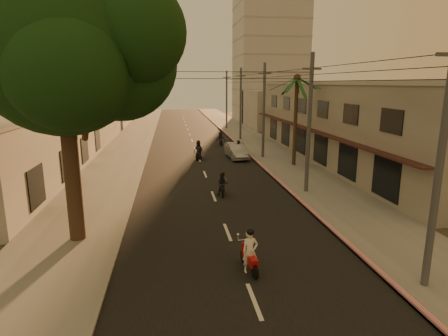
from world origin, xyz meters
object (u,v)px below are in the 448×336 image
(broadleaf_tree, at_px, (72,50))
(scooter_red, at_px, (250,252))
(palm_tree, at_px, (297,83))
(scooter_mid_b, at_px, (238,150))
(scooter_far_b, at_px, (221,139))
(parked_car, at_px, (236,151))
(scooter_mid_a, at_px, (223,185))
(scooter_far_a, at_px, (199,151))

(broadleaf_tree, xyz_separation_m, scooter_red, (6.88, -4.12, -7.68))
(palm_tree, distance_m, scooter_mid_b, 8.64)
(scooter_far_b, distance_m, parked_car, 7.72)
(broadleaf_tree, distance_m, palm_tree, 20.18)
(scooter_red, height_order, scooter_far_b, scooter_red)
(broadleaf_tree, distance_m, scooter_red, 11.10)
(parked_car, bearing_deg, scooter_mid_a, -107.78)
(scooter_far_a, relative_size, parked_car, 0.41)
(broadleaf_tree, relative_size, palm_tree, 1.48)
(scooter_red, bearing_deg, scooter_mid_b, 72.81)
(scooter_far_b, xyz_separation_m, parked_car, (0.51, -7.71, -0.06))
(scooter_mid_a, xyz_separation_m, parked_car, (3.02, 12.07, 0.01))
(palm_tree, height_order, scooter_mid_b, palm_tree)
(broadleaf_tree, distance_m, scooter_far_b, 28.56)
(broadleaf_tree, bearing_deg, scooter_mid_a, 39.55)
(palm_tree, relative_size, scooter_far_b, 4.59)
(scooter_red, bearing_deg, palm_tree, 58.62)
(scooter_far_a, height_order, parked_car, scooter_far_a)
(scooter_mid_b, distance_m, parked_car, 0.20)
(scooter_mid_a, distance_m, scooter_mid_b, 12.40)
(scooter_red, relative_size, scooter_mid_a, 1.13)
(scooter_red, distance_m, scooter_mid_b, 22.34)
(scooter_mid_b, relative_size, parked_car, 0.39)
(scooter_mid_b, relative_size, scooter_far_b, 1.00)
(palm_tree, relative_size, scooter_red, 4.47)
(palm_tree, distance_m, scooter_far_b, 14.33)
(broadleaf_tree, xyz_separation_m, scooter_far_a, (6.55, 17.90, -7.62))
(scooter_red, relative_size, scooter_far_b, 1.03)
(broadleaf_tree, xyz_separation_m, scooter_far_b, (9.73, 25.73, -7.68))
(palm_tree, relative_size, scooter_far_a, 4.36)
(palm_tree, height_order, scooter_far_b, palm_tree)
(scooter_mid_a, height_order, parked_car, scooter_mid_a)
(scooter_red, xyz_separation_m, scooter_mid_a, (0.34, 10.08, -0.07))
(scooter_red, xyz_separation_m, scooter_far_a, (-0.33, 22.02, 0.06))
(palm_tree, relative_size, parked_car, 1.78)
(scooter_mid_a, height_order, scooter_far_b, scooter_far_b)
(palm_tree, height_order, parked_car, palm_tree)
(broadleaf_tree, relative_size, scooter_far_b, 6.77)
(palm_tree, xyz_separation_m, scooter_far_b, (-4.88, 11.88, -6.35))
(scooter_mid_a, relative_size, scooter_mid_b, 0.91)
(scooter_mid_a, bearing_deg, palm_tree, 53.78)
(scooter_mid_b, bearing_deg, scooter_far_a, 162.72)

